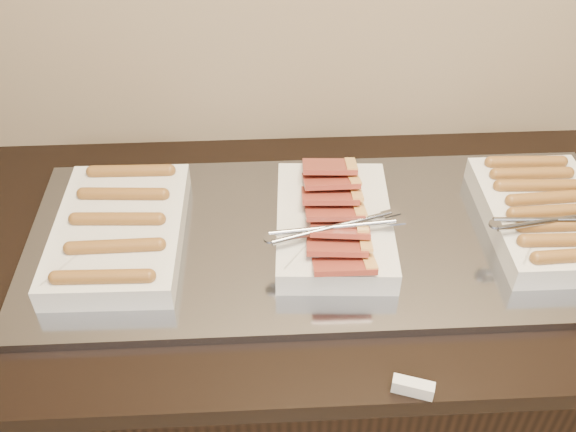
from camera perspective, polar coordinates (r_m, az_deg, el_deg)
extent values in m
cube|color=black|center=(1.66, 3.16, -14.09)|extent=(2.00, 0.70, 0.86)
cube|color=black|center=(1.31, 3.88, -2.83)|extent=(2.06, 0.76, 0.04)
cube|color=gray|center=(1.29, 3.66, -1.88)|extent=(1.20, 0.50, 0.02)
cube|color=silver|center=(1.29, -14.74, -1.32)|extent=(0.25, 0.37, 0.05)
cylinder|color=olive|center=(1.17, -16.18, -5.21)|extent=(0.16, 0.03, 0.03)
cylinder|color=olive|center=(1.22, -15.14, -2.61)|extent=(0.16, 0.03, 0.03)
cylinder|color=olive|center=(1.27, -14.95, -0.26)|extent=(0.16, 0.03, 0.03)
cylinder|color=olive|center=(1.33, -14.44, 1.91)|extent=(0.16, 0.04, 0.03)
cylinder|color=olive|center=(1.39, -13.79, 3.91)|extent=(0.16, 0.03, 0.03)
cube|color=silver|center=(1.27, 4.08, -0.71)|extent=(0.24, 0.35, 0.05)
cube|color=#9A3C31|center=(1.16, 4.92, -4.15)|extent=(0.11, 0.09, 0.04)
cube|color=#9A3C31|center=(1.19, 4.35, -2.55)|extent=(0.12, 0.10, 0.04)
cube|color=#9A3C31|center=(1.22, 4.63, -1.00)|extent=(0.12, 0.10, 0.04)
cube|color=#9A3C31|center=(1.25, 4.11, 0.45)|extent=(0.11, 0.09, 0.04)
cube|color=#9A3C31|center=(1.28, 3.74, 1.83)|extent=(0.12, 0.09, 0.04)
cube|color=#9A3C31|center=(1.31, 3.81, 3.16)|extent=(0.11, 0.09, 0.04)
cube|color=#9A3C31|center=(1.35, 3.70, 4.41)|extent=(0.12, 0.09, 0.04)
cube|color=silver|center=(1.38, 21.84, -0.07)|extent=(0.23, 0.34, 0.05)
cylinder|color=olive|center=(1.29, 23.37, -1.97)|extent=(0.15, 0.03, 0.03)
cylinder|color=olive|center=(1.32, 23.16, -0.76)|extent=(0.15, 0.03, 0.03)
cylinder|color=olive|center=(1.35, 22.34, 0.38)|extent=(0.15, 0.03, 0.03)
cylinder|color=olive|center=(1.38, 22.15, 1.49)|extent=(0.15, 0.03, 0.03)
cylinder|color=olive|center=(1.40, 21.23, 2.54)|extent=(0.15, 0.03, 0.03)
cylinder|color=olive|center=(1.44, 20.85, 3.56)|extent=(0.15, 0.03, 0.03)
cylinder|color=olive|center=(1.47, 20.41, 4.53)|extent=(0.15, 0.03, 0.03)
cube|color=silver|center=(1.08, 11.05, -14.72)|extent=(0.07, 0.04, 0.03)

